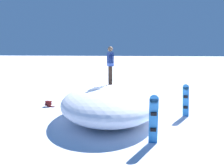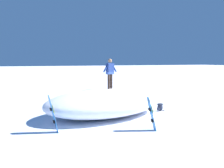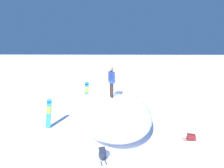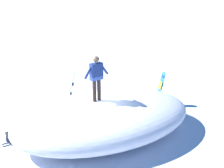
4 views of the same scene
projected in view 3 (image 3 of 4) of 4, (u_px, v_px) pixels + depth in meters
name	position (u px, v px, depth m)	size (l,w,h in m)	color
ground	(114.00, 124.00, 9.06)	(240.00, 240.00, 0.00)	white
snow_mound	(111.00, 108.00, 9.43)	(7.10, 4.26, 1.54)	white
snowboarder_standing	(112.00, 80.00, 8.78)	(0.49, 0.98, 1.71)	black
snowboard_primary_upright	(87.00, 92.00, 12.59)	(0.34, 0.41, 1.70)	#2672BF
snowboard_secondary_upright	(49.00, 113.00, 8.63)	(0.34, 0.44, 1.57)	#2672BF
backpack_near	(102.00, 154.00, 6.10)	(0.41, 0.60, 0.48)	#1E2333
backpack_far	(191.00, 137.00, 7.39)	(0.62, 0.31, 0.32)	maroon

